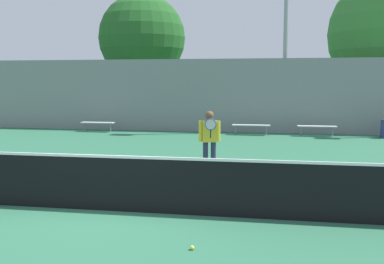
{
  "coord_description": "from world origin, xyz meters",
  "views": [
    {
      "loc": [
        3.02,
        -8.01,
        2.5
      ],
      "look_at": [
        0.69,
        5.15,
        0.96
      ],
      "focal_mm": 42.0,
      "sensor_mm": 36.0,
      "label": 1
    }
  ],
  "objects_px": {
    "tennis_player": "(210,137)",
    "bench_adjacent_court": "(251,126)",
    "bench_courtside_far": "(98,123)",
    "bench_by_gate": "(317,127)",
    "tennis_net": "(110,183)",
    "tree_green_broad": "(142,38)",
    "tennis_ball": "(192,248)"
  },
  "relations": [
    {
      "from": "tennis_net",
      "to": "tennis_ball",
      "type": "distance_m",
      "value": 2.61
    },
    {
      "from": "tennis_net",
      "to": "bench_by_gate",
      "type": "height_order",
      "value": "tennis_net"
    },
    {
      "from": "bench_by_gate",
      "to": "tree_green_broad",
      "type": "distance_m",
      "value": 12.46
    },
    {
      "from": "tennis_player",
      "to": "tree_green_broad",
      "type": "distance_m",
      "value": 16.54
    },
    {
      "from": "tennis_ball",
      "to": "tennis_player",
      "type": "bearing_deg",
      "value": 95.23
    },
    {
      "from": "tennis_player",
      "to": "bench_by_gate",
      "type": "height_order",
      "value": "tennis_player"
    },
    {
      "from": "tennis_ball",
      "to": "tree_green_broad",
      "type": "height_order",
      "value": "tree_green_broad"
    },
    {
      "from": "tennis_player",
      "to": "bench_courtside_far",
      "type": "height_order",
      "value": "tennis_player"
    },
    {
      "from": "tennis_net",
      "to": "tree_green_broad",
      "type": "bearing_deg",
      "value": 104.34
    },
    {
      "from": "bench_courtside_far",
      "to": "bench_by_gate",
      "type": "relative_size",
      "value": 0.96
    },
    {
      "from": "tennis_player",
      "to": "bench_courtside_far",
      "type": "distance_m",
      "value": 11.03
    },
    {
      "from": "tennis_net",
      "to": "bench_courtside_far",
      "type": "height_order",
      "value": "tennis_net"
    },
    {
      "from": "tennis_net",
      "to": "bench_by_gate",
      "type": "bearing_deg",
      "value": 68.22
    },
    {
      "from": "tennis_net",
      "to": "tennis_ball",
      "type": "height_order",
      "value": "tennis_net"
    },
    {
      "from": "bench_adjacent_court",
      "to": "tennis_net",
      "type": "bearing_deg",
      "value": -99.54
    },
    {
      "from": "bench_courtside_far",
      "to": "bench_adjacent_court",
      "type": "relative_size",
      "value": 0.95
    },
    {
      "from": "tennis_net",
      "to": "bench_courtside_far",
      "type": "relative_size",
      "value": 7.06
    },
    {
      "from": "bench_by_gate",
      "to": "tennis_ball",
      "type": "height_order",
      "value": "bench_by_gate"
    },
    {
      "from": "bench_by_gate",
      "to": "tennis_ball",
      "type": "bearing_deg",
      "value": -102.38
    },
    {
      "from": "bench_courtside_far",
      "to": "tree_green_broad",
      "type": "height_order",
      "value": "tree_green_broad"
    },
    {
      "from": "tennis_net",
      "to": "bench_adjacent_court",
      "type": "bearing_deg",
      "value": 80.46
    },
    {
      "from": "bench_by_gate",
      "to": "tree_green_broad",
      "type": "bearing_deg",
      "value": 148.39
    },
    {
      "from": "bench_adjacent_court",
      "to": "tennis_ball",
      "type": "bearing_deg",
      "value": -90.89
    },
    {
      "from": "tennis_net",
      "to": "tree_green_broad",
      "type": "xyz_separation_m",
      "value": [
        -4.79,
        18.73,
        4.51
      ]
    },
    {
      "from": "tennis_net",
      "to": "tree_green_broad",
      "type": "relative_size",
      "value": 1.51
    },
    {
      "from": "tennis_net",
      "to": "tree_green_broad",
      "type": "distance_m",
      "value": 19.85
    },
    {
      "from": "tennis_player",
      "to": "bench_adjacent_court",
      "type": "xyz_separation_m",
      "value": [
        0.74,
        8.73,
        -0.54
      ]
    },
    {
      "from": "tree_green_broad",
      "to": "bench_courtside_far",
      "type": "bearing_deg",
      "value": -95.07
    },
    {
      "from": "bench_courtside_far",
      "to": "bench_by_gate",
      "type": "xyz_separation_m",
      "value": [
        10.39,
        -0.0,
        0.0
      ]
    },
    {
      "from": "tennis_net",
      "to": "tennis_player",
      "type": "height_order",
      "value": "tennis_player"
    },
    {
      "from": "bench_courtside_far",
      "to": "bench_by_gate",
      "type": "bearing_deg",
      "value": -0.0
    },
    {
      "from": "tennis_player",
      "to": "tree_green_broad",
      "type": "height_order",
      "value": "tree_green_broad"
    }
  ]
}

